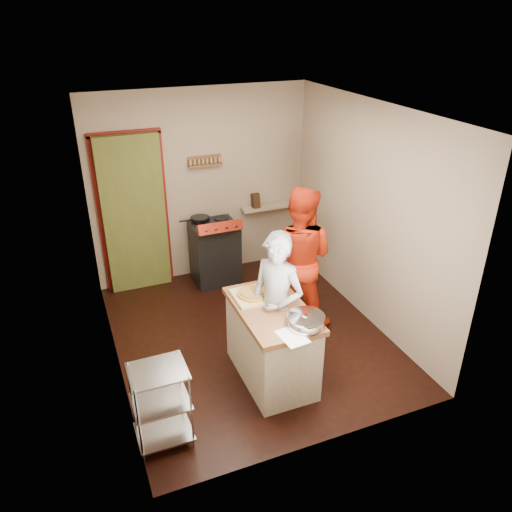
# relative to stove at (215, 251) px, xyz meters

# --- Properties ---
(floor) EXTENTS (3.50, 3.50, 0.00)m
(floor) POSITION_rel_stove_xyz_m (-0.05, -1.42, -0.45)
(floor) COLOR black
(floor) RESTS_ON ground
(back_wall) EXTENTS (3.00, 0.44, 2.60)m
(back_wall) POSITION_rel_stove_xyz_m (-0.69, 0.36, 0.68)
(back_wall) COLOR gray
(back_wall) RESTS_ON ground
(left_wall) EXTENTS (0.04, 3.50, 2.60)m
(left_wall) POSITION_rel_stove_xyz_m (-1.55, -1.42, 0.85)
(left_wall) COLOR gray
(left_wall) RESTS_ON ground
(right_wall) EXTENTS (0.04, 3.50, 2.60)m
(right_wall) POSITION_rel_stove_xyz_m (1.45, -1.42, 0.85)
(right_wall) COLOR gray
(right_wall) RESTS_ON ground
(ceiling) EXTENTS (3.00, 3.50, 0.02)m
(ceiling) POSITION_rel_stove_xyz_m (-0.05, -1.42, 2.16)
(ceiling) COLOR white
(ceiling) RESTS_ON back_wall
(stove) EXTENTS (0.60, 0.63, 1.00)m
(stove) POSITION_rel_stove_xyz_m (0.00, 0.00, 0.00)
(stove) COLOR black
(stove) RESTS_ON ground
(wire_shelving) EXTENTS (0.48, 0.40, 0.80)m
(wire_shelving) POSITION_rel_stove_xyz_m (-1.33, -2.62, -0.01)
(wire_shelving) COLOR silver
(wire_shelving) RESTS_ON ground
(island) EXTENTS (0.67, 1.22, 1.15)m
(island) POSITION_rel_stove_xyz_m (-0.09, -2.18, 0.00)
(island) COLOR beige
(island) RESTS_ON ground
(person_stripe) EXTENTS (0.65, 0.70, 1.60)m
(person_stripe) POSITION_rel_stove_xyz_m (-0.03, -2.14, 0.35)
(person_stripe) COLOR #BBBBC0
(person_stripe) RESTS_ON ground
(person_red) EXTENTS (1.07, 1.04, 1.74)m
(person_red) POSITION_rel_stove_xyz_m (0.59, -1.37, 0.42)
(person_red) COLOR red
(person_red) RESTS_ON ground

